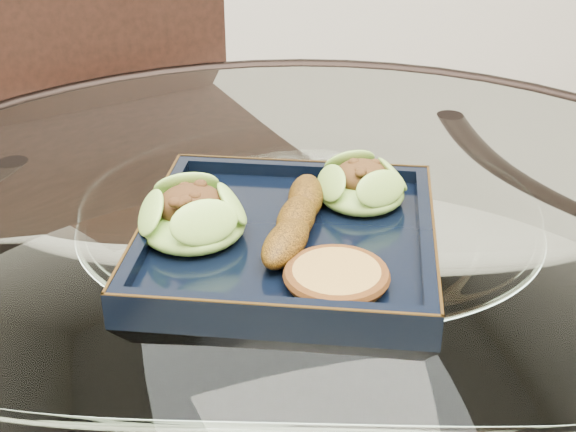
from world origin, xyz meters
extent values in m
cylinder|color=white|center=(0.00, 0.00, 0.76)|extent=(1.10, 1.10, 0.01)
torus|color=black|center=(0.00, 0.00, 0.76)|extent=(1.13, 1.13, 0.02)
cylinder|color=black|center=(0.28, 0.28, 0.38)|extent=(0.04, 0.04, 0.75)
cylinder|color=black|center=(-0.28, 0.28, 0.38)|extent=(0.04, 0.04, 0.75)
cube|color=black|center=(-0.10, 0.41, 0.45)|extent=(0.49, 0.49, 0.04)
cube|color=black|center=(-0.14, 0.59, 0.71)|extent=(0.38, 0.13, 0.44)
cylinder|color=black|center=(-0.31, 0.53, 0.21)|extent=(0.03, 0.03, 0.43)
cylinder|color=black|center=(0.02, 0.62, 0.21)|extent=(0.03, 0.03, 0.43)
cube|color=black|center=(-0.02, -0.01, 0.77)|extent=(0.35, 0.35, 0.02)
ellipsoid|color=#60962B|center=(-0.11, 0.01, 0.80)|extent=(0.13, 0.13, 0.04)
ellipsoid|color=olive|center=(0.06, 0.04, 0.80)|extent=(0.11, 0.11, 0.03)
ellipsoid|color=#69400B|center=(-0.01, -0.01, 0.80)|extent=(0.11, 0.16, 0.03)
cylinder|color=#A57F37|center=(-0.01, -0.10, 0.79)|extent=(0.10, 0.10, 0.01)
camera|label=1|loc=(-0.19, -0.63, 1.16)|focal=50.00mm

